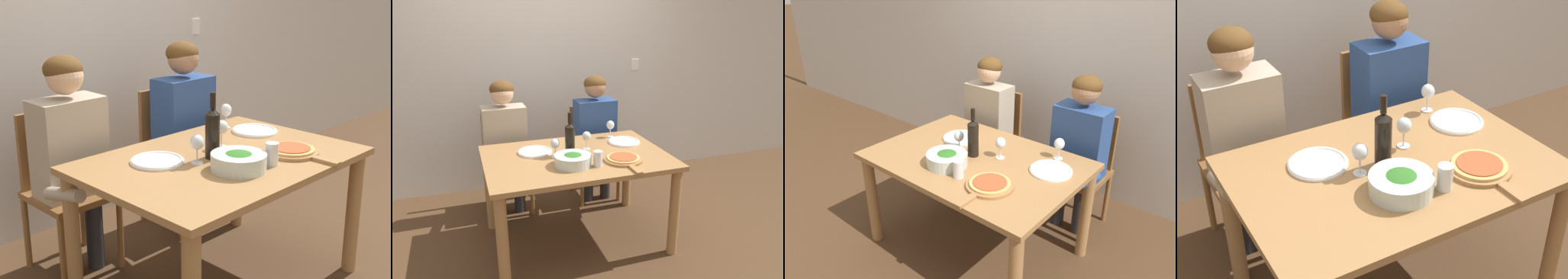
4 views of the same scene
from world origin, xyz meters
TOP-DOWN VIEW (x-y plane):
  - ground_plane at (0.00, 0.00)m, footprint 40.00×40.00m
  - back_wall at (0.00, 1.30)m, footprint 10.00×0.06m
  - dining_table at (0.00, 0.00)m, footprint 1.40×0.97m
  - chair_left at (-0.45, 0.80)m, footprint 0.42×0.42m
  - chair_right at (0.41, 0.80)m, footprint 0.42×0.42m
  - person_woman at (-0.45, 0.69)m, footprint 0.47×0.51m
  - person_man at (0.41, 0.69)m, footprint 0.47×0.51m
  - wine_bottle at (-0.04, 0.02)m, footprint 0.08×0.08m
  - broccoli_bowl at (-0.08, -0.19)m, footprint 0.27×0.27m
  - dinner_plate_left at (-0.29, 0.17)m, footprint 0.27×0.27m
  - dinner_plate_right at (0.48, 0.17)m, footprint 0.27×0.27m
  - pizza_on_board at (0.30, -0.23)m, footprint 0.29×0.43m
  - wine_glass_left at (-0.16, 0.01)m, footprint 0.07×0.07m
  - wine_glass_right at (0.43, 0.35)m, footprint 0.07×0.07m
  - wine_glass_centre at (0.12, 0.11)m, footprint 0.07×0.07m
  - water_tumbler at (0.08, -0.26)m, footprint 0.07×0.07m

SIDE VIEW (x-z plane):
  - ground_plane at x=0.00m, z-range 0.00..0.00m
  - chair_left at x=-0.45m, z-range 0.05..0.96m
  - chair_right at x=0.41m, z-range 0.05..0.96m
  - dining_table at x=0.00m, z-range 0.25..1.00m
  - person_woman at x=-0.45m, z-range 0.13..1.37m
  - person_man at x=0.41m, z-range 0.13..1.37m
  - dinner_plate_left at x=-0.29m, z-range 0.74..0.76m
  - dinner_plate_right at x=0.48m, z-range 0.74..0.76m
  - pizza_on_board at x=0.30m, z-range 0.74..0.78m
  - broccoli_bowl at x=-0.08m, z-range 0.74..0.83m
  - water_tumbler at x=0.08m, z-range 0.74..0.86m
  - wine_glass_left at x=-0.16m, z-range 0.77..0.92m
  - wine_glass_right at x=0.43m, z-range 0.77..0.92m
  - wine_glass_centre at x=0.12m, z-range 0.77..0.92m
  - wine_bottle at x=-0.04m, z-range 0.71..1.05m
  - back_wall at x=0.00m, z-range 0.00..2.70m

